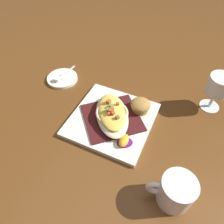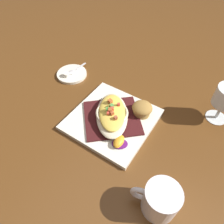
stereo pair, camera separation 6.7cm
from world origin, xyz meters
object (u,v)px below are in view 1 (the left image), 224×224
Objects in this scene: creamer_saucer at (62,78)px; orange_garnish at (124,141)px; gratin_dish at (112,113)px; stemmed_glass at (219,87)px; square_plate at (112,119)px; creamer_cup_0 at (57,80)px; coffee_mug at (175,192)px; muffin at (140,106)px; spoon at (63,76)px.

orange_garnish is at bearing 61.41° from creamer_saucer.
gratin_dish is 0.29m from creamer_saucer.
orange_garnish is at bearing -38.11° from stemmed_glass.
square_plate is 10.77× the size of creamer_cup_0.
coffee_mug is 0.88× the size of stemmed_glass.
stemmed_glass is (-0.20, 0.29, 0.08)m from square_plate.
coffee_mug is at bearing 35.45° from muffin.
spoon is (-0.12, -0.27, 0.01)m from square_plate.
stemmed_glass is at bearing 121.55° from muffin.
creamer_cup_0 is at bearing -78.27° from stemmed_glass.
muffin is at bearing 81.74° from spoon.
square_plate is at bearing -54.79° from stemmed_glass.
muffin reaches higher than creamer_saucer.
spoon reaches higher than creamer_saucer.
gratin_dish is 1.65× the size of stemmed_glass.
creamer_cup_0 is (-0.16, -0.34, -0.00)m from orange_garnish.
creamer_cup_0 is at bearing -92.67° from muffin.
muffin is 2.77× the size of creamer_cup_0.
square_plate is 0.03m from gratin_dish.
gratin_dish is 2.19× the size of spoon.
creamer_saucer is (-0.11, -0.27, -0.03)m from gratin_dish.
square_plate is 0.29m from creamer_saucer.
creamer_saucer is 0.01m from spoon.
square_plate is 4.34× the size of orange_garnish.
spoon is at bearing 173.12° from creamer_cup_0.
square_plate is at bearing 67.14° from creamer_saucer.
creamer_saucer is at bearing -97.18° from muffin.
square_plate is 1.97× the size of stemmed_glass.
orange_garnish is at bearing -0.14° from muffin.
gratin_dish is 3.25× the size of muffin.
orange_garnish is 0.45× the size of stemmed_glass.
creamer_cup_0 is (0.03, -0.00, 0.00)m from spoon.
gratin_dish is 1.87× the size of coffee_mug.
gratin_dish reaches higher than creamer_cup_0.
gratin_dish reaches higher than square_plate.
orange_garnish reaches higher than creamer_saucer.
creamer_saucer is at bearing -118.59° from orange_garnish.
square_plate is 0.29m from spoon.
orange_garnish is at bearing 65.22° from creamer_cup_0.
spoon is (-0.12, -0.27, -0.02)m from gratin_dish.
spoon is at bearing -114.08° from square_plate.
muffin is at bearing 179.86° from orange_garnish.
creamer_cup_0 is at bearing -114.78° from orange_garnish.
spoon is at bearing -119.45° from coffee_mug.
stemmed_glass is at bearing 141.89° from orange_garnish.
muffin reaches higher than spoon.
muffin reaches higher than square_plate.
gratin_dish is at bearing -124.81° from coffee_mug.
square_plate is at bearing -45.57° from muffin.
creamer_saucer is (0.09, -0.56, -0.09)m from stemmed_glass.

